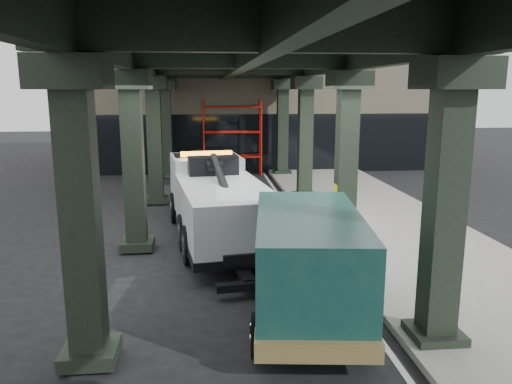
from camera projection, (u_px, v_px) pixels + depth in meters
ground at (264, 271)px, 12.61m from camera, size 90.00×90.00×0.00m
sidewalk at (405, 239)px, 14.99m from camera, size 5.00×40.00×0.15m
lane_stripe at (313, 244)px, 14.73m from camera, size 0.12×38.00×0.01m
viaduct at (242, 53)px, 13.42m from camera, size 7.40×32.00×6.40m
building at (259, 97)px, 31.49m from camera, size 22.00×10.00×8.00m
scaffolding at (232, 135)px, 26.45m from camera, size 3.08×0.88×4.00m
tow_truck at (215, 198)px, 15.15m from camera, size 3.24×8.17×2.61m
towed_van at (307, 259)px, 9.99m from camera, size 2.68×5.56×2.17m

